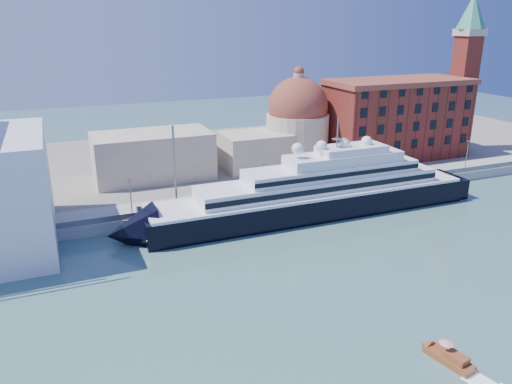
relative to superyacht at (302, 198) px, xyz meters
name	(u,v)px	position (x,y,z in m)	size (l,w,h in m)	color
ground	(332,265)	(-5.81, -23.00, -4.37)	(400.00, 400.00, 0.00)	#335959
quay	(259,199)	(-5.81, 11.00, -3.12)	(180.00, 10.00, 2.50)	gray
land	(208,158)	(-5.81, 52.00, -3.37)	(260.00, 72.00, 2.00)	slate
quay_fence	(266,197)	(-5.81, 6.50, -1.27)	(180.00, 0.10, 1.20)	slate
superyacht	(302,198)	(0.00, 0.00, 0.00)	(84.69, 11.74, 25.31)	black
service_barge	(12,262)	(-58.48, -2.18, -3.48)	(13.92, 5.37, 3.08)	white
water_taxi	(450,358)	(-5.82, -52.14, -3.63)	(3.43, 6.81, 3.09)	brown
warehouse	(397,118)	(46.19, 29.00, 9.42)	(43.00, 19.00, 23.25)	maroon
campanile	(466,64)	(70.19, 29.00, 24.39)	(8.40, 8.40, 47.00)	maroon
church	(247,136)	(0.58, 34.72, 6.54)	(66.00, 18.00, 25.50)	beige
lamp_posts	(209,172)	(-18.48, 9.27, 5.47)	(120.80, 2.40, 18.00)	slate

